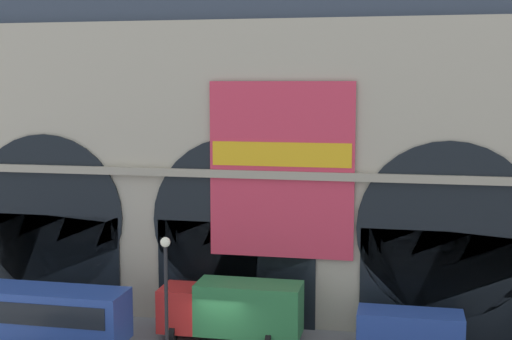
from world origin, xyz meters
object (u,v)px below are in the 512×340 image
at_px(street_lamp_quayside, 166,293).
at_px(bus_midwest, 23,312).
at_px(van_mideast, 410,330).
at_px(box_truck_center, 232,308).

bearing_deg(street_lamp_quayside, bus_midwest, 158.20).
distance_m(van_mideast, street_lamp_quayside, 12.71).
relative_size(bus_midwest, street_lamp_quayside, 1.59).
height_order(bus_midwest, street_lamp_quayside, street_lamp_quayside).
xyz_separation_m(box_truck_center, street_lamp_quayside, (-1.35, -6.63, 2.71)).
xyz_separation_m(box_truck_center, van_mideast, (9.15, -0.19, -0.45)).
bearing_deg(bus_midwest, van_mideast, 8.27).
height_order(van_mideast, street_lamp_quayside, street_lamp_quayside).
distance_m(box_truck_center, street_lamp_quayside, 7.29).
bearing_deg(box_truck_center, street_lamp_quayside, -101.47).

